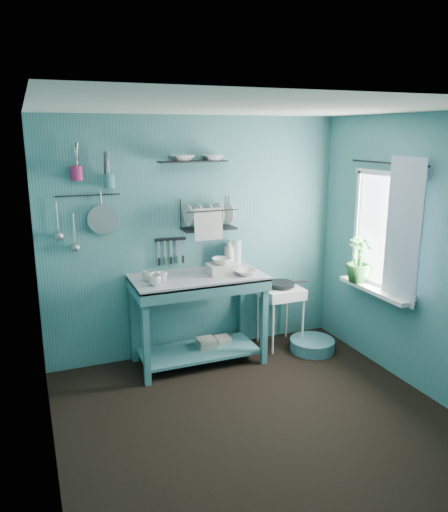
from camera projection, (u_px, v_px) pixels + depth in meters
name	position (u px, v px, depth m)	size (l,w,h in m)	color
floor	(256.00, 417.00, 4.19)	(3.20, 3.20, 0.00)	black
ceiling	(262.00, 108.00, 3.59)	(3.20, 3.20, 0.00)	silver
wall_back	(196.00, 238.00, 5.24)	(3.20, 3.20, 0.00)	#387073
wall_front	(388.00, 350.00, 2.54)	(3.20, 3.20, 0.00)	#387073
wall_left	(42.00, 300.00, 3.31)	(3.00, 3.00, 0.00)	#387073
wall_right	(419.00, 256.00, 4.47)	(3.00, 3.00, 0.00)	#387073
work_counter	(198.00, 320.00, 5.10)	(1.32, 0.66, 0.94)	#376F75
mug_left	(155.00, 280.00, 4.66)	(0.12, 0.12, 0.10)	silver
mug_mid	(162.00, 277.00, 4.78)	(0.10, 0.10, 0.09)	silver
mug_right	(149.00, 276.00, 4.79)	(0.12, 0.12, 0.10)	silver
wash_tub	(222.00, 269.00, 5.05)	(0.28, 0.22, 0.10)	beige
tub_bowl	(222.00, 261.00, 5.03)	(0.20, 0.20, 0.06)	silver
soap_bottle	(229.00, 253.00, 5.28)	(0.12, 0.12, 0.30)	beige
water_bottle	(237.00, 253.00, 5.34)	(0.09, 0.09, 0.28)	silver
counter_bowl	(245.00, 272.00, 5.01)	(0.22, 0.22, 0.05)	silver
hotplate_stand	(280.00, 316.00, 5.54)	(0.43, 0.43, 0.68)	white
frying_pan	(281.00, 284.00, 5.45)	(0.30, 0.30, 0.04)	black
knife_strip	(170.00, 239.00, 5.10)	(0.32, 0.02, 0.03)	black
dish_rack	(209.00, 214.00, 5.09)	(0.55, 0.24, 0.32)	black
upper_shelf	(193.00, 161.00, 4.93)	(0.70, 0.18, 0.01)	black
shelf_bowl_left	(182.00, 160.00, 4.89)	(0.23, 0.23, 0.06)	silver
shelf_bowl_right	(213.00, 162.00, 5.01)	(0.21, 0.21, 0.05)	silver
utensil_cup_magenta	(76.00, 173.00, 4.56)	(0.11, 0.11, 0.13)	#A31E52
utensil_cup_teal	(109.00, 181.00, 4.69)	(0.11, 0.11, 0.13)	#3A7479
colander	(102.00, 219.00, 4.78)	(0.28, 0.28, 0.03)	#94979C
ladle_outer	(57.00, 218.00, 4.63)	(0.01, 0.01, 0.30)	#94979C
ladle_inner	(74.00, 229.00, 4.71)	(0.01, 0.01, 0.30)	#94979C
hook_rail	(88.00, 195.00, 4.70)	(0.01, 0.01, 0.60)	black
window_glass	(386.00, 231.00, 4.83)	(1.10, 1.10, 0.00)	white
windowsill	(374.00, 290.00, 4.94)	(0.16, 0.95, 0.04)	white
curtain	(403.00, 232.00, 4.53)	(1.35, 1.35, 0.00)	silver
curtain_rod	(388.00, 163.00, 4.66)	(0.02, 0.02, 1.05)	black
potted_plant	(359.00, 260.00, 5.10)	(0.26, 0.26, 0.46)	#245B24
storage_tin_large	(206.00, 348.00, 5.27)	(0.18, 0.18, 0.22)	gray
storage_tin_small	(223.00, 345.00, 5.37)	(0.15, 0.15, 0.20)	gray
floor_basin	(312.00, 345.00, 5.46)	(0.49, 0.49, 0.13)	teal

